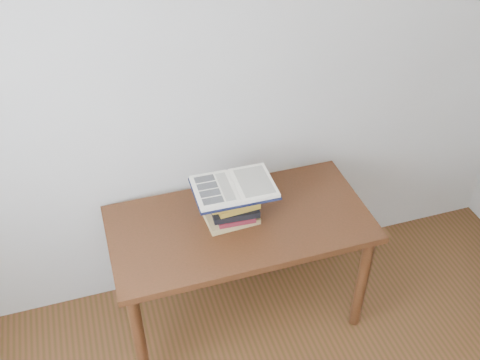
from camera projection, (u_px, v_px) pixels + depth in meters
name	position (u px, v px, depth m)	size (l,w,h in m)	color
room_shell	(421.00, 326.00, 1.17)	(3.54, 3.54, 2.62)	beige
desk	(240.00, 236.00, 2.85)	(1.30, 0.65, 0.70)	#4C2413
book_stack	(233.00, 205.00, 2.74)	(0.26, 0.19, 0.18)	tan
open_book	(234.00, 187.00, 2.68)	(0.40, 0.28, 0.03)	black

